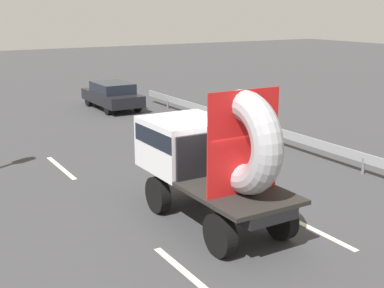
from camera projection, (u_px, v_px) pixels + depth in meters
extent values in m
plane|color=#38383A|center=(226.00, 220.00, 13.12)|extent=(120.00, 120.00, 0.00)
cylinder|color=black|center=(158.00, 195.00, 13.49)|extent=(0.28, 0.97, 0.97)
cylinder|color=black|center=(212.00, 184.00, 14.34)|extent=(0.28, 0.97, 0.97)
cylinder|color=black|center=(220.00, 235.00, 11.09)|extent=(0.28, 0.97, 0.97)
cylinder|color=black|center=(281.00, 219.00, 11.93)|extent=(0.28, 0.97, 0.97)
cube|color=black|center=(213.00, 187.00, 12.70)|extent=(1.30, 4.75, 0.25)
cube|color=silver|center=(186.00, 144.00, 13.60)|extent=(2.00, 2.11, 1.35)
cube|color=black|center=(187.00, 133.00, 13.48)|extent=(2.02, 2.00, 0.44)
cube|color=black|center=(238.00, 193.00, 11.79)|extent=(2.00, 2.64, 0.10)
cube|color=black|center=(208.00, 155.00, 12.69)|extent=(1.80, 0.08, 1.10)
torus|color=#9E9EA3|center=(243.00, 142.00, 11.35)|extent=(0.69, 2.35, 2.35)
cube|color=red|center=(243.00, 142.00, 11.35)|extent=(1.90, 0.03, 2.35)
cylinder|color=black|center=(89.00, 100.00, 28.34)|extent=(0.23, 0.67, 0.67)
cylinder|color=black|center=(116.00, 98.00, 29.15)|extent=(0.23, 0.67, 0.67)
cylinder|color=black|center=(108.00, 108.00, 26.01)|extent=(0.23, 0.67, 0.67)
cylinder|color=black|center=(137.00, 105.00, 26.83)|extent=(0.23, 0.67, 0.67)
cube|color=black|center=(112.00, 97.00, 27.51)|extent=(1.88, 4.38, 0.57)
cube|color=black|center=(112.00, 87.00, 27.28)|extent=(1.69, 2.45, 0.52)
cube|color=gray|center=(241.00, 121.00, 22.09)|extent=(0.06, 17.72, 0.32)
cylinder|color=slate|center=(363.00, 166.00, 16.65)|extent=(0.10, 0.10, 0.55)
cylinder|color=slate|center=(274.00, 138.00, 20.32)|extent=(0.10, 0.10, 0.55)
cylinder|color=slate|center=(213.00, 118.00, 23.99)|extent=(0.10, 0.10, 0.55)
cylinder|color=slate|center=(168.00, 104.00, 27.66)|extent=(0.10, 0.10, 0.55)
cube|color=beige|center=(186.00, 272.00, 10.47)|extent=(0.16, 2.54, 0.01)
cube|color=beige|center=(61.00, 168.00, 17.39)|extent=(0.16, 2.88, 0.01)
cube|color=beige|center=(321.00, 233.00, 12.31)|extent=(0.16, 2.19, 0.01)
cube|color=beige|center=(165.00, 155.00, 18.89)|extent=(0.16, 3.00, 0.01)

